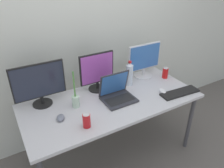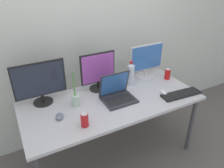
{
  "view_description": "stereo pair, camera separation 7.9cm",
  "coord_description": "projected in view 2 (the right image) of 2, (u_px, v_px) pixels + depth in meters",
  "views": [
    {
      "loc": [
        -0.92,
        -1.58,
        1.93
      ],
      "look_at": [
        0.0,
        0.0,
        0.92
      ],
      "focal_mm": 35.0,
      "sensor_mm": 36.0,
      "label": 1
    },
    {
      "loc": [
        -0.85,
        -1.62,
        1.93
      ],
      "look_at": [
        0.0,
        0.0,
        0.92
      ],
      "focal_mm": 35.0,
      "sensor_mm": 36.0,
      "label": 2
    }
  ],
  "objects": [
    {
      "name": "wall_back",
      "position": [
        87.0,
        30.0,
        2.37
      ],
      "size": [
        7.0,
        0.08,
        2.6
      ],
      "primitive_type": "cube",
      "color": "silver",
      "rests_on": "ground"
    },
    {
      "name": "monitor_center",
      "position": [
        98.0,
        71.0,
        2.27
      ],
      "size": [
        0.38,
        0.2,
        0.41
      ],
      "color": "black",
      "rests_on": "work_desk"
    },
    {
      "name": "bamboo_vase",
      "position": [
        75.0,
        99.0,
        2.06
      ],
      "size": [
        0.07,
        0.07,
        0.37
      ],
      "color": "#B2D1B7",
      "rests_on": "work_desk"
    },
    {
      "name": "work_desk",
      "position": [
        112.0,
        105.0,
        2.21
      ],
      "size": [
        1.76,
        0.8,
        0.74
      ],
      "color": "#424247",
      "rests_on": "ground"
    },
    {
      "name": "soda_can_by_laptop",
      "position": [
        167.0,
        74.0,
        2.55
      ],
      "size": [
        0.07,
        0.07,
        0.13
      ],
      "color": "red",
      "rests_on": "work_desk"
    },
    {
      "name": "mouse_by_laptop",
      "position": [
        60.0,
        116.0,
        1.92
      ],
      "size": [
        0.1,
        0.12,
        0.03
      ],
      "primitive_type": "ellipsoid",
      "rotation": [
        0.0,
        0.0,
        -0.39
      ],
      "color": "slate",
      "rests_on": "work_desk"
    },
    {
      "name": "ground_plane",
      "position": [
        112.0,
        153.0,
        2.54
      ],
      "size": [
        16.0,
        16.0,
        0.0
      ],
      "primitive_type": "plane",
      "color": "#5B5651"
    },
    {
      "name": "laptop_silver",
      "position": [
        117.0,
        93.0,
        2.17
      ],
      "size": [
        0.32,
        0.26,
        0.27
      ],
      "color": "#2D2D33",
      "rests_on": "work_desk"
    },
    {
      "name": "water_bottle",
      "position": [
        131.0,
        74.0,
        2.39
      ],
      "size": [
        0.08,
        0.08,
        0.28
      ],
      "color": "silver",
      "rests_on": "work_desk"
    },
    {
      "name": "mouse_by_keyboard",
      "position": [
        163.0,
        92.0,
        2.27
      ],
      "size": [
        0.09,
        0.12,
        0.03
      ],
      "primitive_type": "ellipsoid",
      "rotation": [
        0.0,
        0.0,
        -0.26
      ],
      "color": "silver",
      "rests_on": "work_desk"
    },
    {
      "name": "keyboard_main",
      "position": [
        181.0,
        94.0,
        2.25
      ],
      "size": [
        0.44,
        0.16,
        0.02
      ],
      "primitive_type": "cube",
      "rotation": [
        0.0,
        0.0,
        -0.07
      ],
      "color": "black",
      "rests_on": "work_desk"
    },
    {
      "name": "soda_can_near_keyboard",
      "position": [
        85.0,
        120.0,
        1.8
      ],
      "size": [
        0.07,
        0.07,
        0.13
      ],
      "color": "red",
      "rests_on": "work_desk"
    },
    {
      "name": "monitor_left",
      "position": [
        40.0,
        82.0,
        2.03
      ],
      "size": [
        0.48,
        0.19,
        0.42
      ],
      "color": "black",
      "rests_on": "work_desk"
    },
    {
      "name": "monitor_right",
      "position": [
        146.0,
        60.0,
        2.53
      ],
      "size": [
        0.43,
        0.22,
        0.4
      ],
      "color": "silver",
      "rests_on": "work_desk"
    }
  ]
}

